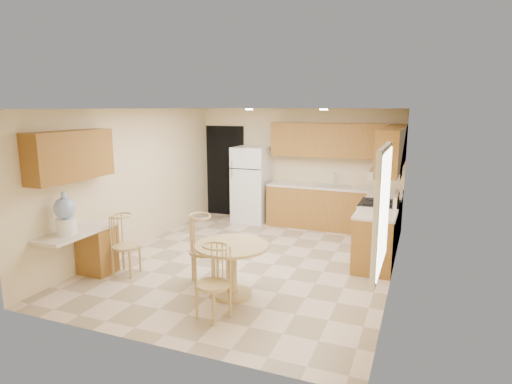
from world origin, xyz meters
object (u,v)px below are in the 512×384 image
at_px(refrigerator, 251,184).
at_px(stove, 378,228).
at_px(dining_table, 232,262).
at_px(chair_table_a, 201,244).
at_px(water_crock, 65,215).
at_px(chair_desk, 121,240).
at_px(chair_table_b, 210,278).

bearing_deg(refrigerator, stove, -22.99).
relative_size(dining_table, chair_table_a, 0.98).
height_order(refrigerator, water_crock, refrigerator).
bearing_deg(dining_table, chair_table_a, 164.43).
bearing_deg(water_crock, dining_table, 13.57).
relative_size(chair_desk, water_crock, 1.51).
relative_size(stove, chair_table_b, 1.21).
xyz_separation_m(dining_table, chair_desk, (-1.84, 0.03, 0.08)).
bearing_deg(chair_desk, water_crock, -44.63).
distance_m(refrigerator, water_crock, 4.41).
distance_m(stove, chair_desk, 4.26).
bearing_deg(chair_table_a, chair_desk, -121.00).
xyz_separation_m(stove, chair_table_a, (-2.19, -2.35, 0.15)).
height_order(chair_table_a, chair_table_b, chair_table_a).
relative_size(stove, dining_table, 1.10).
bearing_deg(stove, water_crock, -142.12).
distance_m(stove, dining_table, 2.99).
bearing_deg(chair_table_a, water_crock, -104.26).
distance_m(chair_table_a, water_crock, 1.92).
bearing_deg(refrigerator, chair_desk, -99.24).
bearing_deg(water_crock, chair_table_a, 22.09).
height_order(refrigerator, chair_table_a, refrigerator).
bearing_deg(chair_table_a, stove, 100.68).
bearing_deg(chair_table_b, chair_table_a, -39.62).
relative_size(refrigerator, stove, 1.53).
height_order(refrigerator, dining_table, refrigerator).
xyz_separation_m(chair_table_b, chair_desk, (-1.89, 0.77, 0.01)).
distance_m(dining_table, chair_desk, 1.84).
height_order(chair_table_a, chair_desk, chair_table_a).
height_order(stove, dining_table, stove).
distance_m(stove, chair_table_b, 3.61).
relative_size(chair_table_b, chair_desk, 0.98).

